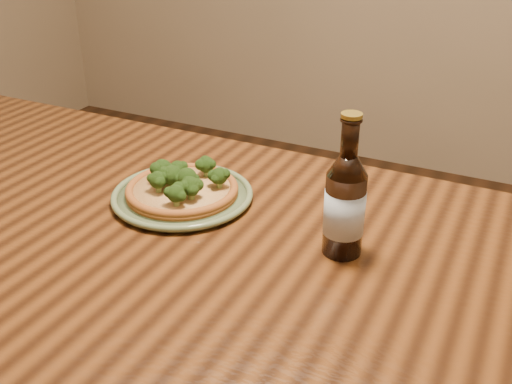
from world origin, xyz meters
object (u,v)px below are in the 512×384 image
at_px(pizza, 182,187).
at_px(beer_bottle, 345,204).
at_px(plate, 182,195).
at_px(table, 116,251).

relative_size(pizza, beer_bottle, 0.89).
distance_m(plate, beer_bottle, 0.38).
bearing_deg(pizza, plate, 139.02).
xyz_separation_m(table, pizza, (0.10, 0.11, 0.12)).
relative_size(plate, pizza, 1.26).
distance_m(pizza, beer_bottle, 0.38).
height_order(table, beer_bottle, beer_bottle).
relative_size(table, plate, 5.36).
height_order(pizza, beer_bottle, beer_bottle).
bearing_deg(pizza, beer_bottle, -6.36).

